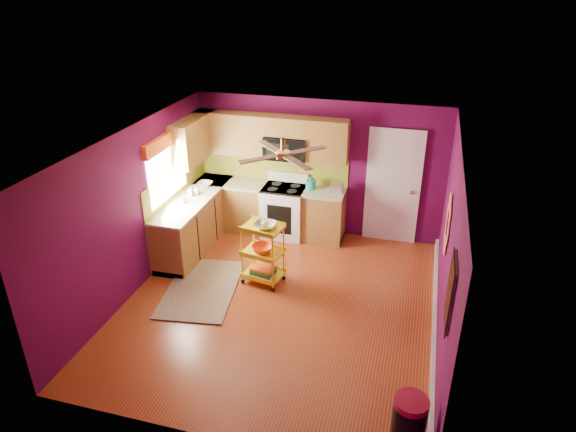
% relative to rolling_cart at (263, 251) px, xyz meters
% --- Properties ---
extents(ground, '(5.00, 5.00, 0.00)m').
position_rel_rolling_cart_xyz_m(ground, '(0.42, -0.52, -0.56)').
color(ground, maroon).
rests_on(ground, ground).
extents(room_envelope, '(4.54, 5.04, 2.52)m').
position_rel_rolling_cart_xyz_m(room_envelope, '(0.45, -0.52, 1.07)').
color(room_envelope, '#55093F').
rests_on(room_envelope, ground).
extents(lower_cabinets, '(2.81, 2.31, 0.94)m').
position_rel_rolling_cart_xyz_m(lower_cabinets, '(-0.92, 1.29, -0.13)').
color(lower_cabinets, brown).
rests_on(lower_cabinets, ground).
extents(electric_range, '(0.76, 0.66, 1.13)m').
position_rel_rolling_cart_xyz_m(electric_range, '(-0.13, 1.65, -0.08)').
color(electric_range, white).
rests_on(electric_range, ground).
extents(upper_cabinetry, '(2.80, 2.30, 1.26)m').
position_rel_rolling_cart_xyz_m(upper_cabinetry, '(-0.82, 1.65, 1.24)').
color(upper_cabinetry, brown).
rests_on(upper_cabinetry, ground).
extents(left_window, '(0.08, 1.35, 1.08)m').
position_rel_rolling_cart_xyz_m(left_window, '(-1.80, 0.53, 1.18)').
color(left_window, white).
rests_on(left_window, ground).
extents(panel_door, '(0.95, 0.11, 2.15)m').
position_rel_rolling_cart_xyz_m(panel_door, '(1.77, 1.94, 0.46)').
color(panel_door, white).
rests_on(panel_door, ground).
extents(right_wall_art, '(0.04, 2.74, 1.04)m').
position_rel_rolling_cart_xyz_m(right_wall_art, '(2.65, -0.86, 0.88)').
color(right_wall_art, black).
rests_on(right_wall_art, ground).
extents(ceiling_fan, '(1.01, 1.01, 0.26)m').
position_rel_rolling_cart_xyz_m(ceiling_fan, '(0.42, -0.32, 1.73)').
color(ceiling_fan, '#BF8C3F').
rests_on(ceiling_fan, ground).
extents(shag_rug, '(1.28, 1.83, 0.02)m').
position_rel_rolling_cart_xyz_m(shag_rug, '(-0.87, -0.47, -0.55)').
color(shag_rug, '#321A10').
rests_on(shag_rug, ground).
extents(rolling_cart, '(0.67, 0.54, 1.09)m').
position_rel_rolling_cart_xyz_m(rolling_cart, '(0.00, 0.00, 0.00)').
color(rolling_cart, yellow).
rests_on(rolling_cart, ground).
extents(trash_can, '(0.42, 0.43, 0.68)m').
position_rel_rolling_cart_xyz_m(trash_can, '(2.39, -2.61, -0.22)').
color(trash_can, black).
rests_on(trash_can, ground).
extents(teal_kettle, '(0.18, 0.18, 0.21)m').
position_rel_rolling_cart_xyz_m(teal_kettle, '(0.34, 1.73, 0.46)').
color(teal_kettle, '#159F8B').
rests_on(teal_kettle, lower_cabinets).
extents(toaster, '(0.22, 0.15, 0.18)m').
position_rel_rolling_cart_xyz_m(toaster, '(0.82, 1.68, 0.47)').
color(toaster, beige).
rests_on(toaster, lower_cabinets).
extents(soap_bottle_a, '(0.08, 0.08, 0.18)m').
position_rel_rolling_cart_xyz_m(soap_bottle_a, '(-1.58, 0.84, 0.47)').
color(soap_bottle_a, '#EA3F72').
rests_on(soap_bottle_a, lower_cabinets).
extents(soap_bottle_b, '(0.13, 0.13, 0.16)m').
position_rel_rolling_cart_xyz_m(soap_bottle_b, '(-1.52, 0.94, 0.46)').
color(soap_bottle_b, white).
rests_on(soap_bottle_b, lower_cabinets).
extents(counter_dish, '(0.26, 0.26, 0.06)m').
position_rel_rolling_cart_xyz_m(counter_dish, '(-1.54, 1.35, 0.41)').
color(counter_dish, white).
rests_on(counter_dish, lower_cabinets).
extents(counter_cup, '(0.12, 0.12, 0.09)m').
position_rel_rolling_cart_xyz_m(counter_cup, '(-1.59, 0.56, 0.43)').
color(counter_cup, white).
rests_on(counter_cup, lower_cabinets).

